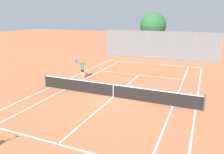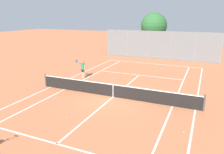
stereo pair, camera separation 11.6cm
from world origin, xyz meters
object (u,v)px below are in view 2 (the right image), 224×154
(loose_tennis_ball_0, at_px, (127,89))
(tree_behind_left, at_px, (153,26))
(loose_tennis_ball_3, at_px, (67,117))
(tennis_net, at_px, (113,90))
(loose_tennis_ball_2, at_px, (156,67))
(player_far_left, at_px, (83,68))
(loose_tennis_ball_1, at_px, (184,132))

(loose_tennis_ball_0, height_order, tree_behind_left, tree_behind_left)
(loose_tennis_ball_3, bearing_deg, tennis_net, 75.01)
(loose_tennis_ball_2, relative_size, loose_tennis_ball_3, 1.00)
(tennis_net, height_order, loose_tennis_ball_3, tennis_net)
(tennis_net, relative_size, player_far_left, 6.76)
(player_far_left, bearing_deg, loose_tennis_ball_1, -33.88)
(loose_tennis_ball_1, xyz_separation_m, tree_behind_left, (-6.64, 20.88, 4.06))
(player_far_left, distance_m, loose_tennis_ball_3, 8.17)
(player_far_left, bearing_deg, loose_tennis_ball_2, 53.09)
(tennis_net, xyz_separation_m, loose_tennis_ball_0, (0.34, 1.96, -0.48))
(tree_behind_left, bearing_deg, loose_tennis_ball_1, -72.35)
(player_far_left, xyz_separation_m, tree_behind_left, (2.95, 14.44, 3.16))
(tennis_net, distance_m, loose_tennis_ball_2, 10.31)
(tennis_net, distance_m, loose_tennis_ball_1, 6.03)
(loose_tennis_ball_3, bearing_deg, loose_tennis_ball_1, 8.68)
(loose_tennis_ball_1, height_order, loose_tennis_ball_3, same)
(player_far_left, bearing_deg, tennis_net, -36.87)
(tennis_net, height_order, tree_behind_left, tree_behind_left)
(loose_tennis_ball_1, bearing_deg, player_far_left, 146.12)
(tennis_net, height_order, loose_tennis_ball_2, tennis_net)
(tennis_net, distance_m, player_far_left, 5.58)
(tennis_net, relative_size, loose_tennis_ball_0, 181.82)
(loose_tennis_ball_2, distance_m, loose_tennis_ball_3, 14.45)
(loose_tennis_ball_1, distance_m, loose_tennis_ball_2, 14.08)
(tennis_net, distance_m, loose_tennis_ball_3, 4.23)
(tree_behind_left, bearing_deg, loose_tennis_ball_0, -83.37)
(tree_behind_left, bearing_deg, loose_tennis_ball_2, -73.26)
(loose_tennis_ball_0, height_order, loose_tennis_ball_3, same)
(loose_tennis_ball_0, bearing_deg, loose_tennis_ball_1, -46.52)
(loose_tennis_ball_1, relative_size, loose_tennis_ball_2, 1.00)
(loose_tennis_ball_2, bearing_deg, loose_tennis_ball_0, -92.89)
(loose_tennis_ball_0, relative_size, loose_tennis_ball_2, 1.00)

